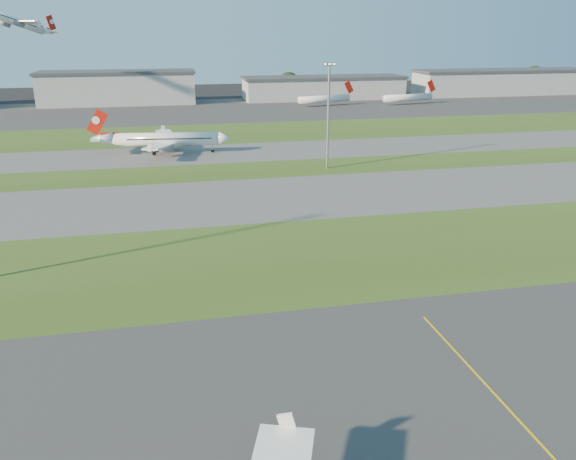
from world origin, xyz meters
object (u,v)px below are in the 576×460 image
object	(u,v)px
airliner_taxiing	(165,139)
mini_jet_far	(408,97)
mini_jet_near	(325,99)
light_mast_centre	(328,109)

from	to	relation	value
airliner_taxiing	mini_jet_far	size ratio (longest dim) A/B	1.28
mini_jet_far	mini_jet_near	bearing A→B (deg)	164.58
light_mast_centre	mini_jet_near	bearing A→B (deg)	74.62
airliner_taxiing	light_mast_centre	bearing A→B (deg)	152.35
mini_jet_far	light_mast_centre	world-z (taller)	light_mast_centre
airliner_taxiing	light_mast_centre	xyz separation A→B (m)	(39.60, -27.11, 10.84)
airliner_taxiing	mini_jet_near	distance (m)	117.31
mini_jet_near	airliner_taxiing	bearing A→B (deg)	-141.07
mini_jet_near	light_mast_centre	size ratio (longest dim) A/B	1.10
mini_jet_far	airliner_taxiing	bearing A→B (deg)	-152.85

